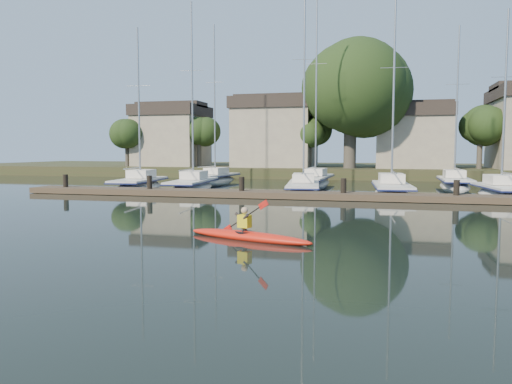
% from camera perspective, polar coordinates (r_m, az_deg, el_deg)
% --- Properties ---
extents(ground, '(160.00, 160.00, 0.00)m').
position_cam_1_polar(ground, '(15.64, -5.11, -5.55)').
color(ground, black).
rests_on(ground, ground).
extents(kayak, '(4.45, 1.96, 1.43)m').
position_cam_1_polar(kayak, '(15.70, -0.94, -4.85)').
color(kayak, red).
rests_on(kayak, ground).
extents(dock, '(34.00, 2.00, 1.80)m').
position_cam_1_polar(dock, '(29.08, 4.05, -0.31)').
color(dock, '#4E3C2C').
rests_on(dock, ground).
extents(sailboat_0, '(3.21, 8.47, 13.12)m').
position_cam_1_polar(sailboat_0, '(38.05, -13.18, 0.16)').
color(sailboat_0, silver).
rests_on(sailboat_0, ground).
extents(sailboat_1, '(3.04, 9.13, 14.66)m').
position_cam_1_polar(sailboat_1, '(36.47, -7.28, 0.08)').
color(sailboat_1, silver).
rests_on(sailboat_1, ground).
extents(sailboat_2, '(3.25, 9.28, 15.05)m').
position_cam_1_polar(sailboat_2, '(33.49, 5.42, -0.31)').
color(sailboat_2, silver).
rests_on(sailboat_2, ground).
extents(sailboat_3, '(2.80, 8.71, 13.84)m').
position_cam_1_polar(sailboat_3, '(32.94, 15.23, -0.58)').
color(sailboat_3, silver).
rests_on(sailboat_3, ground).
extents(sailboat_4, '(2.99, 7.60, 12.60)m').
position_cam_1_polar(sailboat_4, '(34.00, 26.28, -0.74)').
color(sailboat_4, silver).
rests_on(sailboat_4, ground).
extents(sailboat_5, '(3.03, 9.25, 15.03)m').
position_cam_1_polar(sailboat_5, '(44.61, -4.82, 0.99)').
color(sailboat_5, silver).
rests_on(sailboat_5, ground).
extents(sailboat_6, '(2.52, 10.61, 16.77)m').
position_cam_1_polar(sailboat_6, '(41.46, 6.73, 0.66)').
color(sailboat_6, silver).
rests_on(sailboat_6, ground).
extents(sailboat_7, '(2.34, 8.42, 13.52)m').
position_cam_1_polar(sailboat_7, '(41.26, 21.74, 0.32)').
color(sailboat_7, silver).
rests_on(sailboat_7, ground).
extents(shore, '(90.00, 25.25, 12.75)m').
position_cam_1_polar(shore, '(54.91, 10.62, 5.21)').
color(shore, '#2D371B').
rests_on(shore, ground).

